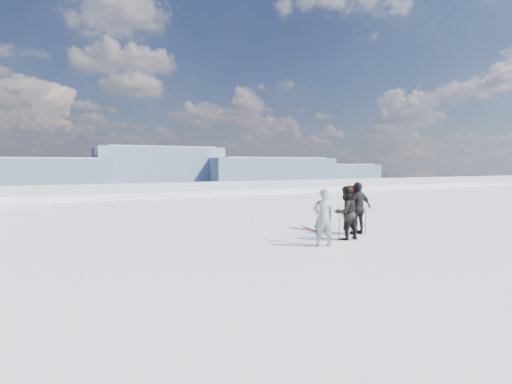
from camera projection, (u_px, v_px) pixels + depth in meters
lake_basin at (155, 258)px, 39.18m from camera, size 820.00×820.00×71.62m
far_mountain_range at (96, 173)px, 431.56m from camera, size 770.00×110.00×53.00m
skier_grey at (323, 217)px, 13.00m from camera, size 0.78×0.63×1.88m
skier_dark at (346, 213)px, 14.09m from camera, size 0.94×0.74×1.91m
skier_pack at (358, 208)px, 15.15m from camera, size 1.19×0.52×2.00m
backpack at (354, 173)px, 15.28m from camera, size 0.43×0.25×0.66m
ski_poles at (344, 223)px, 13.95m from camera, size 3.11×1.20×1.32m
skis_loose at (309, 229)px, 16.26m from camera, size 0.84×1.69×0.03m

